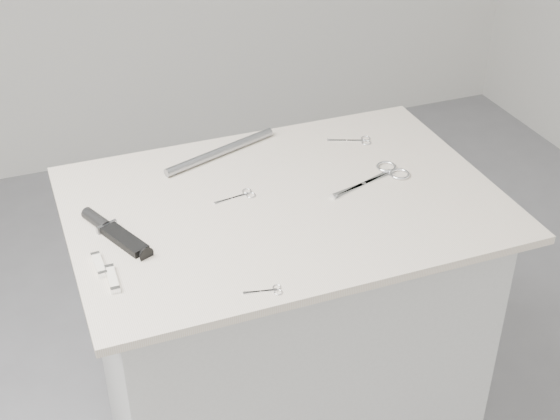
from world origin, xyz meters
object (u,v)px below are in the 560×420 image
object	(u,v)px
plinth	(284,348)
pocket_knife_a	(99,265)
embroidery_scissors_a	(241,196)
pocket_knife_b	(112,279)
sheathed_knife	(112,230)
large_shears	(383,175)
tiny_scissors	(268,291)
metal_rail	(221,152)
embroidery_scissors_b	(357,141)

from	to	relation	value
plinth	pocket_knife_a	world-z (taller)	pocket_knife_a
embroidery_scissors_a	pocket_knife_b	size ratio (longest dim) A/B	1.18
sheathed_knife	pocket_knife_a	xyz separation A→B (m)	(-0.05, -0.11, -0.00)
large_shears	sheathed_knife	world-z (taller)	sheathed_knife
tiny_scissors	large_shears	bearing A→B (deg)	48.97
plinth	pocket_knife_a	size ratio (longest dim) A/B	11.13
large_shears	sheathed_knife	distance (m)	0.67
pocket_knife_b	large_shears	bearing A→B (deg)	-74.41
tiny_scissors	plinth	bearing A→B (deg)	75.06
pocket_knife_b	sheathed_knife	bearing A→B (deg)	-8.68
pocket_knife_b	metal_rail	world-z (taller)	metal_rail
sheathed_knife	large_shears	bearing A→B (deg)	-112.95
plinth	metal_rail	distance (m)	0.55
embroidery_scissors_b	sheathed_knife	bearing A→B (deg)	-141.94
sheathed_knife	pocket_knife_b	size ratio (longest dim) A/B	2.39
metal_rail	embroidery_scissors_b	bearing A→B (deg)	-8.61
embroidery_scissors_a	sheathed_knife	world-z (taller)	sheathed_knife
metal_rail	sheathed_knife	bearing A→B (deg)	-142.58
sheathed_knife	pocket_knife_a	size ratio (longest dim) A/B	2.58
embroidery_scissors_a	metal_rail	bearing A→B (deg)	77.30
tiny_scissors	pocket_knife_a	bearing A→B (deg)	157.86
embroidery_scissors_a	embroidery_scissors_b	distance (m)	0.41
tiny_scissors	pocket_knife_b	size ratio (longest dim) A/B	0.90
large_shears	embroidery_scissors_b	world-z (taller)	large_shears
plinth	embroidery_scissors_b	world-z (taller)	embroidery_scissors_b
plinth	large_shears	bearing A→B (deg)	3.27
plinth	pocket_knife_b	world-z (taller)	pocket_knife_b
embroidery_scissors_a	metal_rail	size ratio (longest dim) A/B	0.31
sheathed_knife	plinth	bearing A→B (deg)	-114.64
plinth	embroidery_scissors_a	bearing A→B (deg)	150.19
tiny_scissors	pocket_knife_b	world-z (taller)	pocket_knife_b
large_shears	embroidery_scissors_a	distance (m)	0.36
plinth	embroidery_scissors_a	world-z (taller)	embroidery_scissors_a
embroidery_scissors_a	embroidery_scissors_b	size ratio (longest dim) A/B	0.91
pocket_knife_a	metal_rail	size ratio (longest dim) A/B	0.24
sheathed_knife	embroidery_scissors_a	bearing A→B (deg)	-105.54
pocket_knife_a	metal_rail	xyz separation A→B (m)	(0.37, 0.36, 0.01)
plinth	sheathed_knife	bearing A→B (deg)	179.01
pocket_knife_a	large_shears	bearing A→B (deg)	-82.80
embroidery_scissors_a	tiny_scissors	distance (m)	0.36
embroidery_scissors_b	sheathed_knife	world-z (taller)	sheathed_knife
sheathed_knife	metal_rail	xyz separation A→B (m)	(0.33, 0.25, 0.00)
large_shears	tiny_scissors	distance (m)	0.52
large_shears	metal_rail	bearing A→B (deg)	127.33
large_shears	pocket_knife_a	bearing A→B (deg)	172.16
plinth	pocket_knife_a	distance (m)	0.66
tiny_scissors	sheathed_knife	world-z (taller)	sheathed_knife
pocket_knife_b	embroidery_scissors_b	bearing A→B (deg)	-61.76
large_shears	pocket_knife_b	bearing A→B (deg)	176.82
plinth	tiny_scissors	distance (m)	0.58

